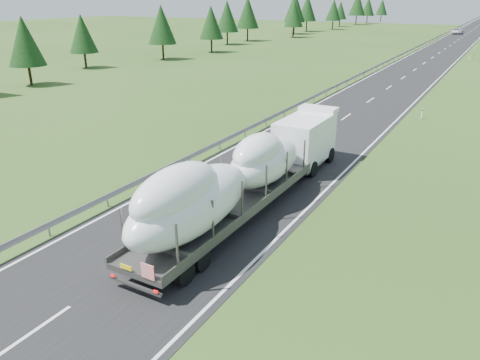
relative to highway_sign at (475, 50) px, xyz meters
The scene contains 7 objects.
ground 80.34m from the highway_sign, 95.14° to the right, with size 400.00×400.00×0.00m, color #2A4617.
road_surface 21.33m from the highway_sign, 109.80° to the left, with size 10.00×400.00×0.02m, color black.
guardrail 23.57m from the highway_sign, 122.08° to the left, with size 0.10×400.00×0.76m.
highway_sign is the anchor object (origin of this frame).
tree_line_left 53.44m from the highway_sign, 166.07° to the left, with size 13.48×248.23×12.52m.
boat_truck 77.12m from the highway_sign, 94.02° to the right, with size 3.03×20.48×4.53m.
distant_van 68.32m from the highway_sign, 98.34° to the left, with size 2.89×6.27×1.74m, color silver.
Camera 1 is at (12.94, -17.22, 11.08)m, focal length 35.00 mm.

